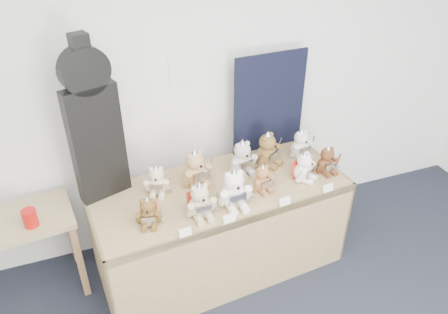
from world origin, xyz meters
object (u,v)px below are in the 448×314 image
object	(u,v)px
teddy_back_left	(157,181)
teddy_back_centre_left	(196,170)
teddy_front_far_right	(304,168)
red_cup	(30,218)
teddy_front_left	(200,202)
teddy_front_right	(263,179)
teddy_front_end	(327,161)
teddy_back_centre_right	(243,159)
teddy_front_far_left	(148,213)
display_table	(224,211)
teddy_front_centre	(234,190)
teddy_back_right	(268,151)
teddy_back_end	(301,145)
guitar_case	(94,124)
side_table	(11,235)

from	to	relation	value
teddy_back_left	teddy_back_centre_left	size ratio (longest dim) A/B	0.79
teddy_front_far_right	red_cup	bearing A→B (deg)	138.27
teddy_front_left	teddy_front_right	xyz separation A→B (m)	(0.52, 0.12, -0.02)
teddy_front_left	teddy_front_end	distance (m)	1.10
teddy_front_right	teddy_back_centre_left	size ratio (longest dim) A/B	0.73
teddy_back_left	teddy_back_centre_right	distance (m)	0.69
red_cup	teddy_back_centre_right	world-z (taller)	teddy_back_centre_right
teddy_front_right	teddy_front_end	world-z (taller)	teddy_front_end
teddy_front_far_left	red_cup	bearing A→B (deg)	169.64
display_table	teddy_front_left	size ratio (longest dim) A/B	6.81
red_cup	teddy_back_centre_right	distance (m)	1.58
display_table	teddy_front_centre	xyz separation A→B (m)	(0.02, -0.15, 0.30)
red_cup	teddy_front_far_left	size ratio (longest dim) A/B	0.55
teddy_front_centre	teddy_back_centre_left	world-z (taller)	teddy_front_centre
teddy_front_far_left	teddy_front_end	distance (m)	1.44
teddy_front_left	teddy_back_right	world-z (taller)	teddy_back_right
teddy_front_right	teddy_back_end	size ratio (longest dim) A/B	0.87
teddy_front_far_right	teddy_front_right	bearing A→B (deg)	147.88
teddy_front_far_right	teddy_back_right	size ratio (longest dim) A/B	0.84
red_cup	teddy_front_left	bearing A→B (deg)	-18.89
teddy_front_far_left	teddy_back_left	size ratio (longest dim) A/B	0.93
red_cup	teddy_back_centre_left	size ratio (longest dim) A/B	0.41
teddy_front_centre	teddy_back_right	bearing A→B (deg)	40.97
teddy_back_left	teddy_back_right	bearing A→B (deg)	22.31
red_cup	teddy_front_right	distance (m)	1.65
display_table	guitar_case	distance (m)	1.15
side_table	teddy_front_far_right	xyz separation A→B (m)	(2.15, -0.34, 0.30)
teddy_front_far_right	teddy_front_centre	bearing A→B (deg)	155.54
guitar_case	teddy_back_left	distance (m)	0.61
display_table	teddy_back_end	bearing A→B (deg)	14.06
teddy_front_end	red_cup	bearing A→B (deg)	168.53
teddy_front_far_left	teddy_back_end	xyz separation A→B (m)	(1.36, 0.40, 0.01)
side_table	teddy_back_end	distance (m)	2.31
teddy_front_far_left	teddy_back_right	world-z (taller)	teddy_back_right
red_cup	teddy_front_left	world-z (taller)	teddy_front_left
red_cup	teddy_back_right	xyz separation A→B (m)	(1.81, 0.05, 0.13)
teddy_front_far_right	teddy_front_end	size ratio (longest dim) A/B	1.06
teddy_back_centre_right	teddy_front_far_left	bearing A→B (deg)	-164.41
display_table	side_table	distance (m)	1.55
teddy_back_left	teddy_back_right	distance (m)	0.92
teddy_front_left	teddy_back_left	world-z (taller)	teddy_front_left
display_table	guitar_case	bearing A→B (deg)	154.78
teddy_front_end	teddy_back_left	world-z (taller)	teddy_back_left
teddy_front_right	teddy_back_left	bearing A→B (deg)	149.67
teddy_front_far_left	teddy_front_centre	xyz separation A→B (m)	(0.61, -0.01, 0.04)
teddy_back_left	teddy_back_centre_left	distance (m)	0.30
teddy_front_far_right	teddy_back_centre_left	size ratio (longest dim) A/B	0.82
teddy_front_left	teddy_back_centre_left	distance (m)	0.37
guitar_case	teddy_front_right	bearing A→B (deg)	-36.58
guitar_case	teddy_back_end	size ratio (longest dim) A/B	4.38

